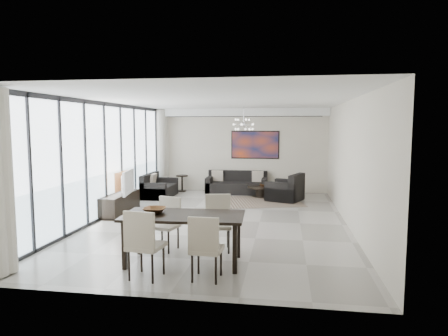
% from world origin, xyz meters
% --- Properties ---
extents(room_shell, '(6.00, 9.00, 2.90)m').
position_xyz_m(room_shell, '(0.46, 0.00, 1.45)').
color(room_shell, '#A8A39B').
rests_on(room_shell, ground).
extents(window_wall, '(0.37, 8.95, 2.90)m').
position_xyz_m(window_wall, '(-2.86, 0.00, 1.47)').
color(window_wall, white).
rests_on(window_wall, floor).
extents(soffit, '(5.98, 0.40, 0.26)m').
position_xyz_m(soffit, '(0.00, 4.30, 2.77)').
color(soffit, white).
rests_on(soffit, room_shell).
extents(painting, '(1.68, 0.04, 0.98)m').
position_xyz_m(painting, '(0.50, 4.47, 1.65)').
color(painting, '#C0421A').
rests_on(painting, room_shell).
extents(chandelier, '(0.66, 0.66, 0.71)m').
position_xyz_m(chandelier, '(0.30, 2.50, 2.35)').
color(chandelier, silver).
rests_on(chandelier, room_shell).
extents(rug, '(2.92, 2.52, 0.01)m').
position_xyz_m(rug, '(0.75, 2.60, 0.01)').
color(rug, black).
rests_on(rug, floor).
extents(coffee_table, '(0.96, 0.96, 0.34)m').
position_xyz_m(coffee_table, '(0.82, 3.48, 0.19)').
color(coffee_table, black).
rests_on(coffee_table, floor).
extents(bowl_coffee, '(0.27, 0.27, 0.08)m').
position_xyz_m(bowl_coffee, '(0.84, 3.55, 0.37)').
color(bowl_coffee, brown).
rests_on(bowl_coffee, coffee_table).
extents(sofa_main, '(2.07, 0.85, 0.75)m').
position_xyz_m(sofa_main, '(-0.09, 4.07, 0.25)').
color(sofa_main, black).
rests_on(sofa_main, floor).
extents(loveseat, '(0.85, 1.51, 0.75)m').
position_xyz_m(loveseat, '(-2.54, 2.97, 0.26)').
color(loveseat, black).
rests_on(loveseat, floor).
extents(armchair, '(1.25, 1.28, 0.84)m').
position_xyz_m(armchair, '(1.59, 2.90, 0.29)').
color(armchair, black).
rests_on(armchair, floor).
extents(side_table, '(0.42, 0.42, 0.57)m').
position_xyz_m(side_table, '(-2.05, 4.15, 0.39)').
color(side_table, black).
rests_on(side_table, floor).
extents(tv_console, '(0.48, 1.70, 0.53)m').
position_xyz_m(tv_console, '(-2.76, 0.38, 0.27)').
color(tv_console, black).
rests_on(tv_console, floor).
extents(television, '(0.31, 1.09, 0.62)m').
position_xyz_m(television, '(-2.60, 0.34, 0.84)').
color(television, gray).
rests_on(television, tv_console).
extents(dining_table, '(2.05, 1.10, 0.83)m').
position_xyz_m(dining_table, '(-0.12, -3.10, 0.75)').
color(dining_table, black).
rests_on(dining_table, floor).
extents(dining_chair_sw, '(0.55, 0.55, 1.07)m').
position_xyz_m(dining_chair_sw, '(-0.53, -3.92, 0.61)').
color(dining_chair_sw, '#BEAF9E').
rests_on(dining_chair_sw, floor).
extents(dining_chair_se, '(0.48, 0.48, 0.99)m').
position_xyz_m(dining_chair_se, '(0.40, -3.83, 0.57)').
color(dining_chair_se, '#BEAF9E').
rests_on(dining_chair_se, floor).
extents(dining_chair_nw, '(0.54, 0.54, 0.98)m').
position_xyz_m(dining_chair_nw, '(-0.62, -2.36, 0.56)').
color(dining_chair_nw, '#BEAF9E').
rests_on(dining_chair_nw, floor).
extents(dining_chair_ne, '(0.56, 0.56, 1.03)m').
position_xyz_m(dining_chair_ne, '(0.32, -2.25, 0.59)').
color(dining_chair_ne, '#BEAF9E').
rests_on(dining_chair_ne, floor).
extents(bowl_dining, '(0.39, 0.39, 0.09)m').
position_xyz_m(bowl_dining, '(-0.63, -3.06, 0.88)').
color(bowl_dining, brown).
rests_on(bowl_dining, dining_table).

